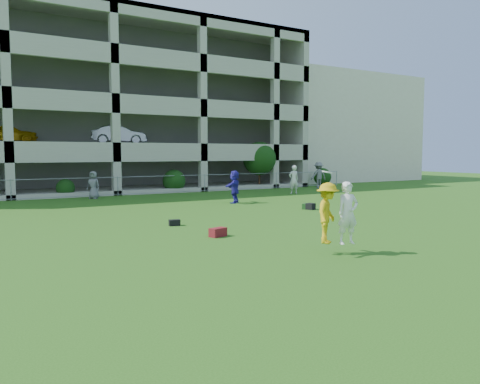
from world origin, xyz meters
TOP-DOWN VIEW (x-y plane):
  - ground at (0.00, 0.00)m, footprint 100.00×100.00m
  - stucco_building at (23.00, 28.00)m, footprint 16.00×14.00m
  - bystander_c at (-1.78, 17.74)m, footprint 0.91×0.91m
  - bystander_d at (4.09, 11.54)m, footprint 1.53×1.46m
  - bystander_e at (10.22, 14.51)m, footprint 0.74×0.55m
  - bystander_f at (14.80, 17.47)m, footprint 1.34×0.86m
  - bag_red_a at (-1.34, 3.15)m, footprint 0.61×0.45m
  - bag_black_b at (-1.65, 5.95)m, footprint 0.45×0.33m
  - bag_green_c at (5.72, 7.51)m, footprint 0.61×0.59m
  - crate_d at (5.73, 7.24)m, footprint 0.44×0.44m
  - frisbee_contest at (0.04, -0.67)m, footprint 1.36×1.08m
  - parking_garage at (-0.01, 27.70)m, footprint 30.00×14.00m
  - fence at (0.00, 19.00)m, footprint 36.06×0.06m
  - shrub_row at (4.59, 19.70)m, footprint 34.38×2.52m

SIDE VIEW (x-z plane):
  - ground at x=0.00m, z-range 0.00..0.00m
  - bag_black_b at x=-1.65m, z-range 0.00..0.22m
  - bag_green_c at x=5.72m, z-range 0.00..0.26m
  - bag_red_a at x=-1.34m, z-range 0.00..0.28m
  - crate_d at x=5.73m, z-range 0.00..0.30m
  - fence at x=0.00m, z-range 0.01..1.21m
  - bystander_c at x=-1.78m, z-range 0.00..1.60m
  - bystander_d at x=4.09m, z-range 0.00..1.73m
  - bystander_e at x=10.22m, z-range 0.00..1.85m
  - bystander_f at x=14.80m, z-range 0.00..1.97m
  - frisbee_contest at x=0.04m, z-range 0.13..2.05m
  - shrub_row at x=4.59m, z-range -0.24..3.26m
  - stucco_building at x=23.00m, z-range 0.00..10.00m
  - parking_garage at x=-0.01m, z-range 0.01..12.01m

